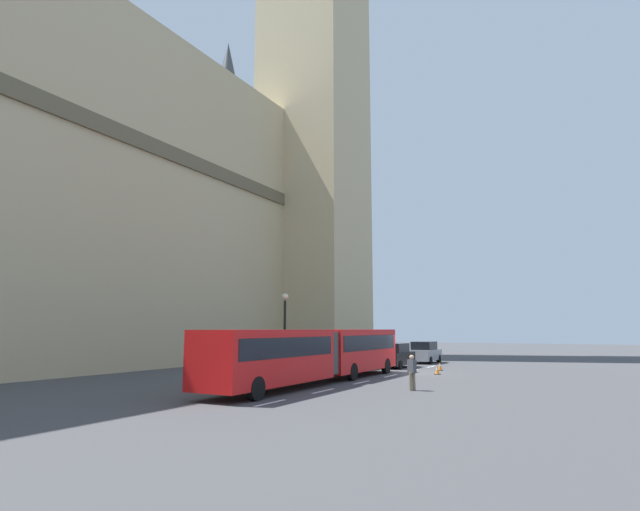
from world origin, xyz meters
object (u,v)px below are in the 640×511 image
at_px(articulated_bus, 317,351).
at_px(traffic_cone_west, 437,370).
at_px(sedan_trailing, 425,352).
at_px(traffic_cone_middle, 440,366).
at_px(street_lamp, 285,327).
at_px(sedan_lead, 395,356).
at_px(pedestrian_near_cones, 412,371).

bearing_deg(articulated_bus, traffic_cone_west, -26.56).
height_order(sedan_trailing, traffic_cone_middle, sedan_trailing).
height_order(articulated_bus, street_lamp, street_lamp).
height_order(traffic_cone_west, street_lamp, street_lamp).
distance_m(sedan_lead, traffic_cone_west, 6.21).
bearing_deg(traffic_cone_middle, traffic_cone_west, -167.86).
xyz_separation_m(articulated_bus, sedan_lead, (12.91, 0.13, -0.83)).
bearing_deg(articulated_bus, pedestrian_near_cones, -99.19).
relative_size(articulated_bus, sedan_lead, 4.18).
xyz_separation_m(sedan_trailing, street_lamp, (-15.53, 4.79, 2.14)).
xyz_separation_m(sedan_lead, pedestrian_near_cones, (-13.84, -5.82, -0.00)).
bearing_deg(traffic_cone_middle, pedestrian_near_cones, -170.67).
xyz_separation_m(articulated_bus, street_lamp, (3.90, 4.51, 1.31)).
xyz_separation_m(sedan_lead, sedan_trailing, (6.51, -0.41, 0.00)).
height_order(sedan_lead, sedan_trailing, same).
bearing_deg(traffic_cone_middle, sedan_lead, 75.26).
distance_m(articulated_bus, pedestrian_near_cones, 5.83).
height_order(sedan_trailing, traffic_cone_west, sedan_trailing).
relative_size(sedan_trailing, traffic_cone_west, 7.59).
height_order(articulated_bus, traffic_cone_middle, articulated_bus).
bearing_deg(traffic_cone_west, pedestrian_near_cones, -171.67).
xyz_separation_m(traffic_cone_west, pedestrian_near_cones, (-9.52, -1.39, 0.63)).
distance_m(articulated_bus, traffic_cone_middle, 12.55).
distance_m(traffic_cone_west, pedestrian_near_cones, 9.64).
relative_size(traffic_cone_west, pedestrian_near_cones, 0.34).
distance_m(sedan_trailing, traffic_cone_west, 11.57).
relative_size(articulated_bus, traffic_cone_west, 31.74).
distance_m(articulated_bus, street_lamp, 6.10).
relative_size(articulated_bus, street_lamp, 3.49).
xyz_separation_m(sedan_lead, traffic_cone_west, (-4.32, -4.42, -0.63)).
relative_size(sedan_lead, traffic_cone_middle, 7.59).
relative_size(sedan_lead, street_lamp, 0.83).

